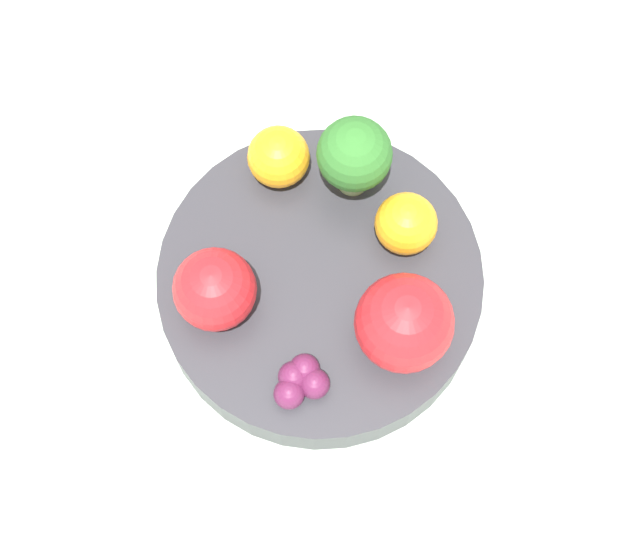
{
  "coord_description": "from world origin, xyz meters",
  "views": [
    {
      "loc": [
        -0.05,
        0.22,
        0.7
      ],
      "look_at": [
        0.0,
        0.0,
        0.07
      ],
      "focal_mm": 60.0,
      "sensor_mm": 36.0,
      "label": 1
    }
  ],
  "objects_px": {
    "bowl": "(320,285)",
    "orange_front": "(279,157)",
    "apple_green": "(404,323)",
    "orange_back": "(406,224)",
    "grape_cluster": "(301,381)",
    "broccoli": "(354,156)",
    "apple_red": "(215,289)"
  },
  "relations": [
    {
      "from": "orange_back",
      "to": "bowl",
      "type": "bearing_deg",
      "value": 40.74
    },
    {
      "from": "apple_red",
      "to": "orange_front",
      "type": "xyz_separation_m",
      "value": [
        -0.02,
        -0.1,
        -0.01
      ]
    },
    {
      "from": "apple_green",
      "to": "grape_cluster",
      "type": "relative_size",
      "value": 1.67
    },
    {
      "from": "broccoli",
      "to": "apple_green",
      "type": "relative_size",
      "value": 1.09
    },
    {
      "from": "orange_front",
      "to": "orange_back",
      "type": "xyz_separation_m",
      "value": [
        -0.09,
        0.03,
        -0.0
      ]
    },
    {
      "from": "bowl",
      "to": "orange_front",
      "type": "bearing_deg",
      "value": -56.88
    },
    {
      "from": "apple_red",
      "to": "grape_cluster",
      "type": "xyz_separation_m",
      "value": [
        -0.06,
        0.04,
        -0.02
      ]
    },
    {
      "from": "broccoli",
      "to": "apple_green",
      "type": "xyz_separation_m",
      "value": [
        -0.05,
        0.1,
        -0.01
      ]
    },
    {
      "from": "bowl",
      "to": "orange_front",
      "type": "distance_m",
      "value": 0.09
    },
    {
      "from": "bowl",
      "to": "orange_back",
      "type": "height_order",
      "value": "orange_back"
    },
    {
      "from": "apple_green",
      "to": "orange_back",
      "type": "height_order",
      "value": "apple_green"
    },
    {
      "from": "broccoli",
      "to": "orange_back",
      "type": "distance_m",
      "value": 0.05
    },
    {
      "from": "bowl",
      "to": "grape_cluster",
      "type": "xyz_separation_m",
      "value": [
        -0.01,
        0.07,
        0.03
      ]
    },
    {
      "from": "apple_red",
      "to": "apple_green",
      "type": "height_order",
      "value": "apple_green"
    },
    {
      "from": "bowl",
      "to": "orange_back",
      "type": "bearing_deg",
      "value": -139.26
    },
    {
      "from": "orange_front",
      "to": "orange_back",
      "type": "relative_size",
      "value": 1.01
    },
    {
      "from": "bowl",
      "to": "apple_red",
      "type": "relative_size",
      "value": 4.04
    },
    {
      "from": "broccoli",
      "to": "bowl",
      "type": "bearing_deg",
      "value": 85.29
    },
    {
      "from": "grape_cluster",
      "to": "broccoli",
      "type": "bearing_deg",
      "value": -90.27
    },
    {
      "from": "orange_front",
      "to": "broccoli",
      "type": "bearing_deg",
      "value": -176.8
    },
    {
      "from": "apple_red",
      "to": "grape_cluster",
      "type": "height_order",
      "value": "apple_red"
    },
    {
      "from": "apple_green",
      "to": "bowl",
      "type": "bearing_deg",
      "value": -25.34
    },
    {
      "from": "apple_green",
      "to": "orange_front",
      "type": "relative_size",
      "value": 1.5
    },
    {
      "from": "bowl",
      "to": "apple_red",
      "type": "xyz_separation_m",
      "value": [
        0.06,
        0.03,
        0.04
      ]
    },
    {
      "from": "apple_red",
      "to": "apple_green",
      "type": "xyz_separation_m",
      "value": [
        -0.12,
        -0.0,
        0.0
      ]
    },
    {
      "from": "bowl",
      "to": "orange_front",
      "type": "height_order",
      "value": "orange_front"
    },
    {
      "from": "orange_back",
      "to": "grape_cluster",
      "type": "distance_m",
      "value": 0.12
    },
    {
      "from": "bowl",
      "to": "apple_green",
      "type": "distance_m",
      "value": 0.08
    },
    {
      "from": "orange_front",
      "to": "orange_back",
      "type": "distance_m",
      "value": 0.09
    },
    {
      "from": "apple_red",
      "to": "bowl",
      "type": "bearing_deg",
      "value": -151.27
    },
    {
      "from": "apple_red",
      "to": "apple_green",
      "type": "relative_size",
      "value": 0.85
    },
    {
      "from": "apple_red",
      "to": "apple_green",
      "type": "bearing_deg",
      "value": -177.87
    }
  ]
}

